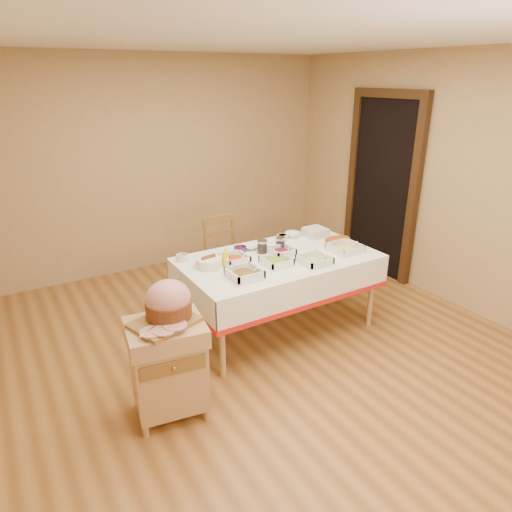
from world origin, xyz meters
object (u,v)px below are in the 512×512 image
at_px(dining_chair, 226,258).
at_px(dining_table, 278,273).
at_px(bread_basket, 209,262).
at_px(preserve_jar_right, 280,244).
at_px(plate_stack, 315,232).
at_px(brass_platter, 338,240).
at_px(butcher_cart, 168,364).
at_px(preserve_jar_left, 262,247).
at_px(ham_on_board, 168,304).
at_px(mustard_bottle, 226,257).

bearing_deg(dining_chair, dining_table, -83.30).
relative_size(dining_chair, bread_basket, 3.95).
distance_m(preserve_jar_right, bread_basket, 0.79).
bearing_deg(dining_table, preserve_jar_right, 51.59).
height_order(bread_basket, plate_stack, bread_basket).
height_order(dining_chair, brass_platter, dining_chair).
xyz_separation_m(butcher_cart, preserve_jar_left, (1.27, 0.78, 0.39)).
bearing_deg(bread_basket, plate_stack, 7.24).
height_order(bread_basket, brass_platter, bread_basket).
bearing_deg(brass_platter, preserve_jar_left, 170.23).
bearing_deg(preserve_jar_right, ham_on_board, -152.82).
bearing_deg(dining_table, bread_basket, 169.98).
distance_m(butcher_cart, brass_platter, 2.22).
bearing_deg(butcher_cart, dining_chair, 50.02).
distance_m(dining_chair, preserve_jar_left, 0.78).
distance_m(butcher_cart, dining_chair, 1.94).
bearing_deg(dining_chair, preserve_jar_left, -87.79).
xyz_separation_m(ham_on_board, preserve_jar_left, (1.23, 0.75, -0.06)).
distance_m(preserve_jar_right, plate_stack, 0.54).
height_order(preserve_jar_left, preserve_jar_right, preserve_jar_left).
relative_size(dining_table, brass_platter, 6.06).
height_order(butcher_cart, dining_chair, dining_chair).
bearing_deg(preserve_jar_left, ham_on_board, -148.68).
relative_size(dining_table, butcher_cart, 2.43).
distance_m(dining_chair, mustard_bottle, 0.97).
bearing_deg(bread_basket, preserve_jar_left, 5.35).
relative_size(dining_chair, plate_stack, 4.29).
height_order(dining_table, butcher_cart, dining_table).
relative_size(ham_on_board, bread_basket, 1.93).
bearing_deg(bread_basket, ham_on_board, -132.79).
height_order(ham_on_board, mustard_bottle, ham_on_board).
xyz_separation_m(butcher_cart, ham_on_board, (0.05, 0.04, 0.45)).
bearing_deg(preserve_jar_right, bread_basket, -176.95).
distance_m(preserve_jar_left, mustard_bottle, 0.45).
bearing_deg(plate_stack, preserve_jar_left, -171.25).
bearing_deg(dining_chair, mustard_bottle, -117.33).
bearing_deg(preserve_jar_right, dining_chair, 107.73).
distance_m(dining_table, mustard_bottle, 0.58).
bearing_deg(bread_basket, preserve_jar_right, 3.05).
height_order(preserve_jar_left, mustard_bottle, mustard_bottle).
height_order(butcher_cart, bread_basket, bread_basket).
bearing_deg(bread_basket, dining_chair, 53.58).
bearing_deg(mustard_bottle, butcher_cart, -140.59).
xyz_separation_m(preserve_jar_right, plate_stack, (0.53, 0.12, -0.01)).
bearing_deg(preserve_jar_right, mustard_bottle, -172.29).
distance_m(ham_on_board, preserve_jar_left, 1.44).
relative_size(dining_table, plate_stack, 8.48).
bearing_deg(ham_on_board, butcher_cart, -141.95).
xyz_separation_m(dining_table, ham_on_board, (-1.30, -0.57, 0.28)).
height_order(dining_table, plate_stack, plate_stack).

